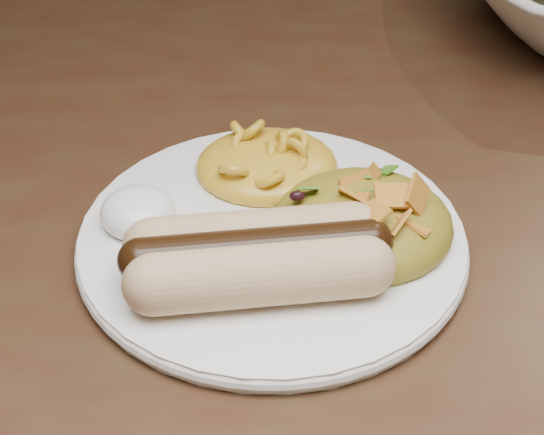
{
  "coord_description": "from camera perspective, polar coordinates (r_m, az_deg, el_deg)",
  "views": [
    {
      "loc": [
        -0.06,
        -0.53,
        1.06
      ],
      "look_at": [
        -0.03,
        -0.16,
        0.77
      ],
      "focal_mm": 55.0,
      "sensor_mm": 36.0,
      "label": 1
    }
  ],
  "objects": [
    {
      "name": "table",
      "position": [
        0.67,
        1.72,
        0.76
      ],
      "size": [
        1.6,
        0.9,
        0.75
      ],
      "color": "#33160E",
      "rests_on": "floor"
    },
    {
      "name": "plate",
      "position": [
        0.48,
        -0.0,
        -1.47
      ],
      "size": [
        0.24,
        0.24,
        0.01
      ],
      "primitive_type": "cylinder",
      "rotation": [
        0.0,
        0.0,
        0.06
      ],
      "color": "white",
      "rests_on": "table"
    },
    {
      "name": "hotdog",
      "position": [
        0.44,
        -1.02,
        -2.61
      ],
      "size": [
        0.12,
        0.07,
        0.03
      ],
      "rotation": [
        0.0,
        0.0,
        0.06
      ],
      "color": "#D7BD81",
      "rests_on": "plate"
    },
    {
      "name": "mac_and_cheese",
      "position": [
        0.52,
        -0.36,
        4.76
      ],
      "size": [
        0.11,
        0.11,
        0.03
      ],
      "primitive_type": "ellipsoid",
      "rotation": [
        0.0,
        0.0,
        -0.31
      ],
      "color": "gold",
      "rests_on": "plate"
    },
    {
      "name": "sour_cream",
      "position": [
        0.48,
        -9.24,
        0.85
      ],
      "size": [
        0.05,
        0.05,
        0.03
      ],
      "primitive_type": "ellipsoid",
      "rotation": [
        0.0,
        0.0,
        -0.05
      ],
      "color": "white",
      "rests_on": "plate"
    },
    {
      "name": "taco_salad",
      "position": [
        0.47,
        6.3,
        0.6
      ],
      "size": [
        0.1,
        0.1,
        0.05
      ],
      "rotation": [
        0.0,
        0.0,
        -0.43
      ],
      "color": "#AB471A",
      "rests_on": "plate"
    },
    {
      "name": "fork",
      "position": [
        0.47,
        -4.91,
        -4.24
      ],
      "size": [
        0.06,
        0.13,
        0.0
      ],
      "primitive_type": "cube",
      "rotation": [
        0.0,
        0.0,
        -0.3
      ],
      "color": "white",
      "rests_on": "table"
    }
  ]
}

